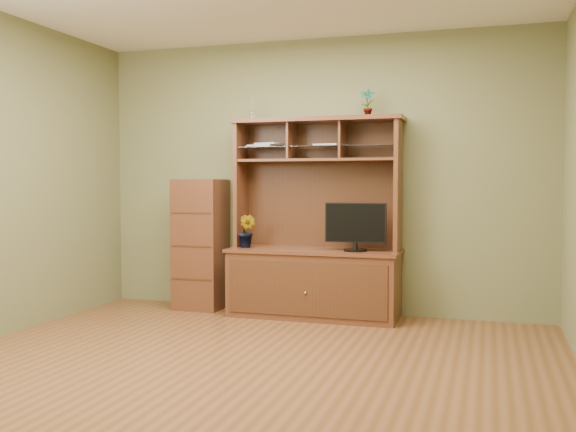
% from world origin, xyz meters
% --- Properties ---
extents(room, '(4.54, 4.04, 2.74)m').
position_xyz_m(room, '(0.00, 0.00, 1.35)').
color(room, brown).
rests_on(room, ground).
extents(media_hutch, '(1.66, 0.61, 1.90)m').
position_xyz_m(media_hutch, '(0.04, 1.73, 0.52)').
color(media_hutch, '#4B2715').
rests_on(media_hutch, room).
extents(monitor, '(0.57, 0.22, 0.45)m').
position_xyz_m(monitor, '(0.45, 1.65, 0.89)').
color(monitor, black).
rests_on(monitor, media_hutch).
extents(orchid_plant, '(0.21, 0.18, 0.32)m').
position_xyz_m(orchid_plant, '(-0.62, 1.65, 0.81)').
color(orchid_plant, '#25591E').
rests_on(orchid_plant, media_hutch).
extents(top_plant, '(0.14, 0.10, 0.27)m').
position_xyz_m(top_plant, '(0.52, 1.80, 2.03)').
color(top_plant, '#356724').
rests_on(top_plant, media_hutch).
extents(reed_diffuser, '(0.05, 0.05, 0.26)m').
position_xyz_m(reed_diffuser, '(-0.62, 1.81, 2.00)').
color(reed_diffuser, silver).
rests_on(reed_diffuser, media_hutch).
extents(magazines, '(0.94, 0.23, 0.04)m').
position_xyz_m(magazines, '(-0.28, 1.81, 1.65)').
color(magazines, '#B7B6BC').
rests_on(magazines, media_hutch).
extents(side_cabinet, '(0.47, 0.43, 1.32)m').
position_xyz_m(side_cabinet, '(-1.18, 1.77, 0.66)').
color(side_cabinet, '#4B2715').
rests_on(side_cabinet, room).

